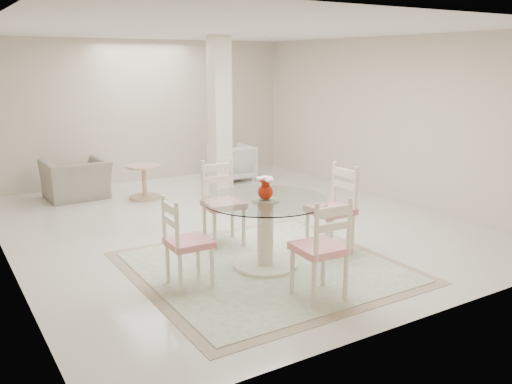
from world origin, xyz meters
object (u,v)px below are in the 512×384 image
column (220,120)px  dining_chair_east (335,202)px  recliner_taupe (76,179)px  side_table (144,183)px  dining_table (265,233)px  armchair_white (232,163)px  dining_chair_north (221,196)px  dining_chair_west (182,236)px  dining_chair_south (324,242)px  red_vase (266,188)px

column → dining_chair_east: column is taller
recliner_taupe → side_table: (0.99, -0.61, -0.07)m
dining_table → armchair_white: 4.72m
dining_chair_north → armchair_white: 3.83m
column → dining_chair_east: (0.01, -2.97, -0.72)m
dining_chair_west → recliner_taupe: (0.00, 4.41, -0.23)m
dining_table → dining_chair_south: (0.02, -1.02, 0.20)m
dining_chair_west → dining_chair_south: 1.44m
armchair_white → red_vase: bearing=65.7°
dining_table → dining_chair_west: (-1.02, -0.02, 0.15)m
armchair_white → dining_chair_west: bearing=55.6°
dining_table → dining_chair_west: bearing=-178.9°
dining_chair_west → dining_table: bearing=-87.4°
armchair_white → dining_chair_east: bearing=77.9°
dining_chair_south → side_table: size_ratio=2.01×
armchair_white → side_table: 2.07m
dining_chair_north → side_table: (-0.02, 2.76, -0.36)m
red_vase → side_table: 3.85m
armchair_white → recliner_taupe: bearing=-1.6°
dining_chair_north → dining_chair_east: bearing=-36.6°
column → dining_table: size_ratio=1.93×
dining_table → dining_chair_west: size_ratio=1.31×
dining_chair_south → dining_chair_west: bearing=-41.3°
red_vase → recliner_taupe: 4.55m
dining_table → dining_chair_south: bearing=-89.0°
red_vase → dining_chair_west: bearing=-178.9°
column → recliner_taupe: bearing=145.5°
red_vase → dining_chair_west: size_ratio=0.25×
dining_chair_east → dining_chair_west: bearing=-89.4°
column → dining_chair_west: bearing=-124.1°
dining_table → recliner_taupe: 4.51m
dining_chair_north → dining_chair_west: bearing=-126.5°
column → dining_chair_south: (-1.00, -4.01, -0.74)m
red_vase → dining_chair_south: size_ratio=0.23×
recliner_taupe → armchair_white: 2.99m
dining_chair_north → armchair_white: (1.98, 3.27, -0.28)m
dining_chair_north → dining_chair_west: dining_chair_north is taller
side_table → recliner_taupe: bearing=148.4°
dining_chair_west → side_table: dining_chair_west is taller
dining_chair_north → dining_chair_south: dining_chair_north is taller
column → side_table: bearing=143.0°
dining_chair_west → dining_chair_south: bearing=-132.6°
dining_chair_north → dining_chair_west: 1.45m
dining_chair_west → column: bearing=-32.6°
dining_table → recliner_taupe: size_ratio=1.36×
red_vase → dining_chair_east: 1.07m
red_vase → dining_chair_north: (-0.01, 1.03, -0.31)m
red_vase → recliner_taupe: red_vase is taller
side_table → dining_chair_east: bearing=-74.3°
column → dining_chair_north: bearing=-117.7°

